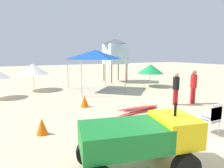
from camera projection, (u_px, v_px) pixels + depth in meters
name	position (u px, v px, depth m)	size (l,w,h in m)	color
ground	(174.00, 135.00, 6.16)	(80.00, 80.00, 0.00)	beige
utility_cart	(141.00, 137.00, 4.13)	(2.75, 1.80, 1.50)	#197A2D
stacked_plastic_chairs	(213.00, 116.00, 6.11)	(0.48, 0.48, 1.02)	white
surfboard_pile	(139.00, 109.00, 8.54)	(2.52, 0.73, 0.24)	red
lifeguard_near_center	(176.00, 87.00, 9.62)	(0.32, 0.32, 1.63)	red
lifeguard_near_right	(194.00, 84.00, 9.84)	(0.32, 0.32, 1.73)	red
popup_canopy	(95.00, 55.00, 13.29)	(3.11, 3.11, 2.82)	#B2B2B7
lifeguard_tower	(115.00, 51.00, 17.46)	(1.98, 1.98, 3.88)	olive
beach_umbrella_left	(33.00, 69.00, 13.47)	(2.11, 2.11, 1.87)	beige
beach_umbrella_far	(150.00, 69.00, 14.98)	(2.04, 2.04, 1.75)	beige
traffic_cone_near	(85.00, 101.00, 9.34)	(0.41, 0.41, 0.58)	orange
traffic_cone_far	(42.00, 126.00, 6.15)	(0.37, 0.37, 0.53)	orange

